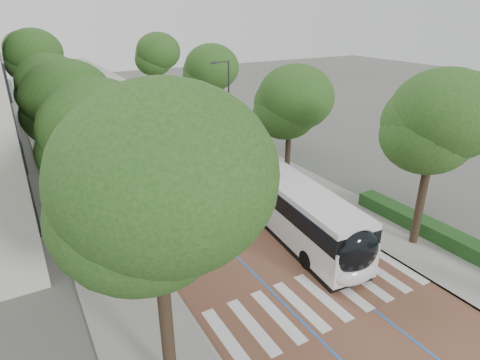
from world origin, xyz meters
The scene contains 17 objects.
ground centered at (0.00, 0.00, 0.00)m, with size 160.00×160.00×0.00m, color #51544C.
road centered at (0.00, 40.00, 0.01)m, with size 11.00×140.00×0.02m, color brown.
sidewalk_left centered at (-7.50, 40.00, 0.06)m, with size 4.00×140.00×0.12m, color gray.
sidewalk_right centered at (7.50, 40.00, 0.06)m, with size 4.00×140.00×0.12m, color gray.
kerb_left centered at (-5.60, 40.00, 0.06)m, with size 0.20×140.00×0.14m, color gray.
kerb_right centered at (5.60, 40.00, 0.06)m, with size 0.20×140.00×0.14m, color gray.
zebra_crossing centered at (0.20, 1.00, 0.03)m, with size 10.55×3.60×0.01m.
lane_line_left centered at (-1.60, 40.00, 0.02)m, with size 0.12×126.00×0.01m, color blue.
lane_line_right centered at (1.60, 40.00, 0.02)m, with size 0.12×126.00×0.01m, color blue.
hedge centered at (9.10, 0.00, 0.52)m, with size 1.20×14.00×0.80m, color #153D16.
streetlight_far centered at (6.62, 22.00, 4.82)m, with size 1.82×0.20×8.00m.
lamp_post_left centered at (-6.10, 8.00, 4.12)m, with size 0.14×0.14×8.00m, color #303133.
trees_left centered at (-7.50, 24.50, 6.78)m, with size 6.26×61.00×10.04m.
trees_right centered at (7.70, 23.10, 6.24)m, with size 5.86×47.63×9.10m.
lead_bus centered at (2.74, 9.10, 1.63)m, with size 4.36×18.55×3.20m.
bus_queued_0 centered at (1.75, 24.98, 1.62)m, with size 2.58×12.41×3.20m.
bus_queued_1 centered at (2.22, 37.79, 1.62)m, with size 3.27×12.53×3.20m.
Camera 1 is at (-10.50, -9.97, 12.13)m, focal length 30.00 mm.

